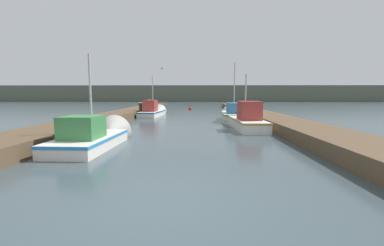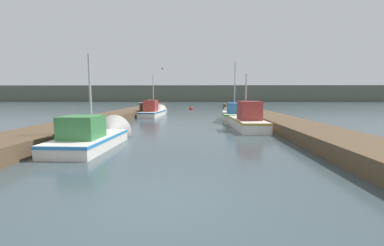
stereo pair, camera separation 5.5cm
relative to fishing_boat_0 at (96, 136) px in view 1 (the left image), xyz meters
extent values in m
plane|color=#38474C|center=(3.33, -5.44, -0.36)|extent=(200.00, 200.00, 0.00)
cube|color=brown|center=(-2.39, 10.56, -0.09)|extent=(2.35, 40.00, 0.55)
cube|color=brown|center=(9.04, 10.56, -0.09)|extent=(2.35, 40.00, 0.55)
cube|color=#565B4C|center=(3.33, 67.12, 1.83)|extent=(120.00, 16.00, 4.38)
cube|color=silver|center=(-0.02, -0.58, -0.13)|extent=(1.80, 3.84, 0.45)
cube|color=#2B7FCB|center=(-0.02, -0.58, 0.03)|extent=(1.83, 3.87, 0.10)
cone|color=silver|center=(0.06, 1.70, -0.13)|extent=(1.62, 0.83, 1.59)
cube|color=#387A42|center=(-0.04, -1.06, 0.48)|extent=(1.27, 1.31, 0.78)
cylinder|color=#B2B2B7|center=(-0.01, -0.30, 1.59)|extent=(0.08, 0.08, 2.99)
cube|color=silver|center=(6.79, 4.98, -0.07)|extent=(1.58, 4.93, 0.58)
cube|color=#BA8C34|center=(6.79, 4.98, 0.16)|extent=(1.61, 4.96, 0.10)
cone|color=silver|center=(6.69, 8.02, -0.07)|extent=(1.39, 1.23, 1.35)
cube|color=#99332D|center=(6.81, 4.37, 0.73)|extent=(1.17, 1.43, 1.02)
cylinder|color=#B2B2B7|center=(6.78, 5.35, 1.51)|extent=(0.08, 0.08, 2.57)
cube|color=silver|center=(6.70, 9.27, -0.04)|extent=(1.97, 4.38, 0.63)
cube|color=green|center=(6.70, 9.27, 0.21)|extent=(2.00, 4.41, 0.10)
cone|color=silver|center=(6.86, 11.85, -0.04)|extent=(1.67, 0.99, 1.62)
cube|color=#2D6699|center=(6.67, 8.74, 0.64)|extent=(1.25, 1.80, 0.73)
cylinder|color=#B2B2B7|center=(6.72, 9.59, 2.13)|extent=(0.08, 0.08, 3.71)
cube|color=silver|center=(-0.14, 13.35, -0.12)|extent=(1.87, 4.55, 0.48)
cube|color=#145B9C|center=(-0.14, 13.35, 0.06)|extent=(1.90, 4.59, 0.10)
cone|color=silver|center=(0.07, 15.97, -0.12)|extent=(1.49, 0.93, 1.43)
cube|color=#99332D|center=(-0.19, 12.80, 0.61)|extent=(1.13, 1.43, 0.99)
cylinder|color=#B2B2B7|center=(-0.12, 13.69, 1.74)|extent=(0.08, 0.08, 3.24)
cylinder|color=#473523|center=(-1.08, 12.89, 0.25)|extent=(0.29, 0.29, 1.21)
cylinder|color=silver|center=(-1.08, 12.89, 0.87)|extent=(0.34, 0.34, 0.04)
cylinder|color=#473523|center=(8.02, 16.53, 0.19)|extent=(0.29, 0.29, 1.09)
cylinder|color=silver|center=(8.02, 16.53, 0.75)|extent=(0.33, 0.33, 0.04)
cylinder|color=#473523|center=(-1.46, 19.07, 0.34)|extent=(0.25, 0.25, 1.39)
cylinder|color=silver|center=(-1.46, 19.07, 1.05)|extent=(0.29, 0.29, 0.04)
sphere|color=red|center=(3.06, 23.55, -0.24)|extent=(0.45, 0.45, 0.45)
cylinder|color=black|center=(3.06, 23.55, 0.24)|extent=(0.06, 0.06, 0.50)
ellipsoid|color=white|center=(1.29, 9.85, 3.54)|extent=(0.30, 0.19, 0.12)
cube|color=gray|center=(1.32, 9.71, 3.56)|extent=(0.17, 0.29, 0.07)
cube|color=gray|center=(1.27, 9.98, 3.56)|extent=(0.17, 0.29, 0.07)
camera|label=1|loc=(3.94, -9.77, 1.61)|focal=24.00mm
camera|label=2|loc=(4.00, -9.77, 1.61)|focal=24.00mm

